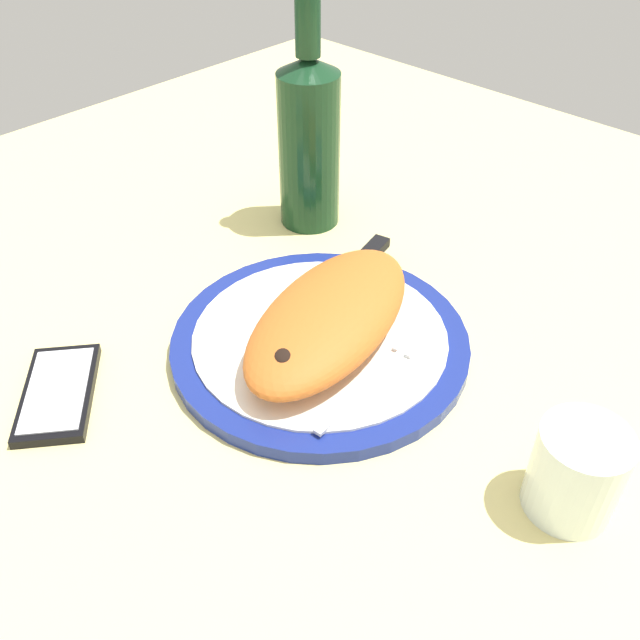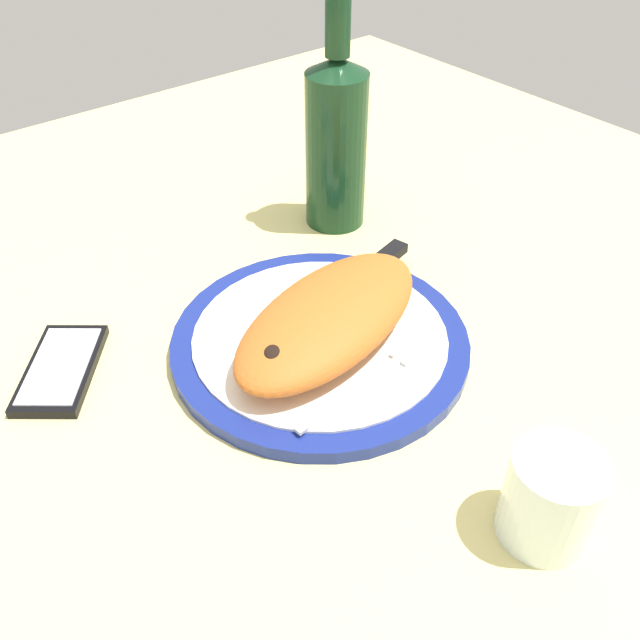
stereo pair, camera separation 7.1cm
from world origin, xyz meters
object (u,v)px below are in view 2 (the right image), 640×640
object	(u,v)px
fork	(376,376)
water_glass	(551,501)
plate	(320,341)
calzone	(329,318)
smartphone	(61,369)
knife	(362,278)
wine_bottle	(336,139)

from	to	relation	value
fork	water_glass	size ratio (longest dim) A/B	2.09
plate	calzone	size ratio (longest dim) A/B	1.11
plate	smartphone	distance (cm)	26.88
smartphone	water_glass	world-z (taller)	water_glass
fork	plate	bearing A→B (deg)	91.61
plate	knife	distance (cm)	10.76
plate	smartphone	bearing A→B (deg)	149.30
plate	wine_bottle	world-z (taller)	wine_bottle
plate	wine_bottle	xyz separation A→B (cm)	(18.06, 19.12, 10.82)
knife	wine_bottle	bearing A→B (deg)	60.54
calzone	water_glass	xyz separation A→B (cm)	(-0.25, -27.90, -0.77)
knife	wine_bottle	distance (cm)	19.36
knife	smartphone	size ratio (longest dim) A/B	1.71
calzone	knife	distance (cm)	10.81
calzone	fork	bearing A→B (deg)	-92.05
wine_bottle	knife	bearing A→B (deg)	-119.46
plate	wine_bottle	distance (cm)	28.43
wine_bottle	water_glass	bearing A→B (deg)	-110.39
plate	calzone	bearing A→B (deg)	-59.41
knife	wine_bottle	world-z (taller)	wine_bottle
water_glass	fork	bearing A→B (deg)	90.05
fork	smartphone	size ratio (longest dim) A/B	1.25
fork	smartphone	xyz separation A→B (cm)	(-23.35, 22.17, -1.49)
smartphone	wine_bottle	size ratio (longest dim) A/B	0.48
water_glass	plate	bearing A→B (deg)	90.51
smartphone	knife	bearing A→B (deg)	-15.90
water_glass	knife	bearing A→B (deg)	74.05
plate	fork	xyz separation A→B (cm)	(0.24, -8.45, 1.16)
smartphone	calzone	bearing A→B (deg)	-31.69
wine_bottle	plate	bearing A→B (deg)	-133.37
plate	fork	distance (cm)	8.53
calzone	smartphone	distance (cm)	28.03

